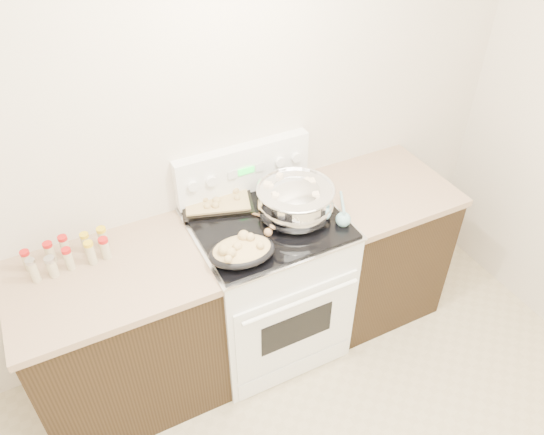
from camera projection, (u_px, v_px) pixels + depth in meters
room_shell at (413, 369)px, 1.14m from camera, size 4.10×3.60×2.75m
counter_left at (124, 337)px, 2.74m from camera, size 0.93×0.67×0.92m
counter_right at (373, 246)px, 3.29m from camera, size 0.73×0.67×0.92m
kitchen_range at (268, 282)px, 3.01m from camera, size 0.78×0.73×1.22m
mixing_bowl at (295, 202)px, 2.69m from camera, size 0.40×0.40×0.23m
roasting_pan at (242, 250)px, 2.48m from camera, size 0.35×0.26×0.12m
baking_sheet at (217, 201)px, 2.82m from camera, size 0.43×0.36×0.06m
wooden_spoon at (270, 227)px, 2.66m from camera, size 0.18×0.22×0.04m
blue_ladle at (343, 217)px, 2.69m from camera, size 0.16×0.25×0.10m
spice_jars at (69, 253)px, 2.48m from camera, size 0.39×0.15×0.13m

